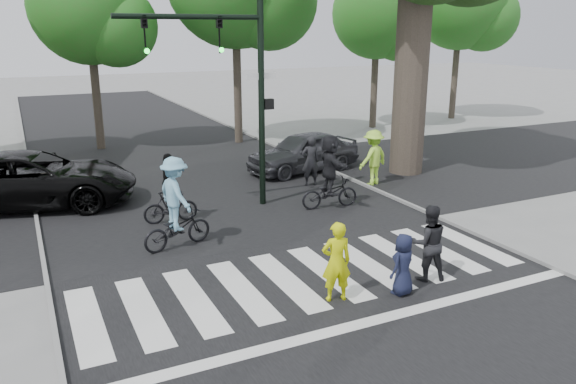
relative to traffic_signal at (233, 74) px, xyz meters
name	(u,v)px	position (x,y,z in m)	size (l,w,h in m)	color
ground	(331,296)	(-0.35, -6.20, -3.90)	(120.00, 120.00, 0.00)	gray
road_stem	(240,221)	(-0.35, -1.20, -3.90)	(10.00, 70.00, 0.01)	black
road_cross	(206,193)	(-0.35, 1.80, -3.89)	(70.00, 10.00, 0.01)	black
curb_left	(41,250)	(-5.40, -1.20, -3.85)	(0.10, 70.00, 0.10)	gray
curb_right	(391,196)	(4.70, -1.20, -3.85)	(0.10, 70.00, 0.10)	gray
crosswalk	(315,283)	(-0.35, -5.54, -3.89)	(10.00, 3.85, 0.01)	silver
traffic_signal	(233,74)	(0.00, 0.00, 0.00)	(4.45, 0.29, 6.00)	black
bg_tree_2	(95,11)	(-2.11, 10.42, 1.88)	(5.04, 4.80, 8.40)	brown
bg_tree_4	(383,18)	(11.88, 9.93, 1.73)	(4.83, 4.60, 8.15)	brown
bg_tree_5	(467,5)	(17.92, 10.50, 2.46)	(5.67, 5.40, 9.30)	brown
pedestrian_woman	(336,262)	(-0.36, -6.38, -3.10)	(0.59, 0.39, 1.61)	#D7E309
pedestrian_child	(403,265)	(0.96, -6.72, -3.27)	(0.62, 0.40, 1.26)	#171C35
pedestrian_adult	(428,243)	(1.85, -6.38, -3.08)	(0.80, 0.62, 1.64)	black
cyclist_left	(176,209)	(-2.40, -2.33, -2.93)	(1.86, 1.27, 2.24)	black
cyclist_mid	(170,195)	(-2.08, -0.45, -3.11)	(1.48, 0.91, 1.92)	black
cyclist_right	(330,176)	(2.47, -1.21, -2.93)	(1.78, 1.66, 2.19)	black
car_suv	(33,179)	(-5.35, 2.77, -3.08)	(2.71, 5.89, 1.64)	black
car_grey	(303,152)	(3.81, 3.06, -3.16)	(1.74, 4.32, 1.47)	#36373B
bystander_hivis	(373,157)	(5.08, 0.41, -2.97)	(1.21, 0.69, 1.87)	#B9FF41
bystander_dark	(310,161)	(3.10, 1.19, -3.06)	(0.62, 0.40, 1.69)	black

